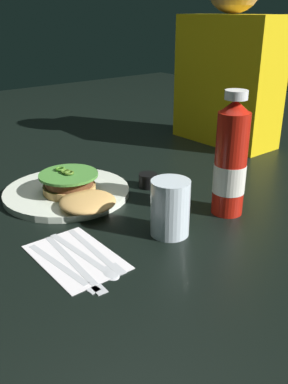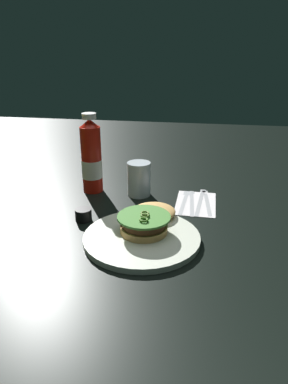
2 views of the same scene
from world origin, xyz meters
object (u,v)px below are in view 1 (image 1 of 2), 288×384
object	(u,v)px
dinner_plate	(67,192)
condiment_cup	(148,180)
napkin	(76,257)
diner_person	(229,64)
water_glass	(170,208)
ketchup_bottle	(231,162)
fork_utensil	(98,253)
burger_sandwich	(76,189)
butter_knife	(65,268)
spoon_utensil	(91,260)
steak_knife	(76,264)

from	to	relation	value
dinner_plate	condiment_cup	distance (m)	0.20
napkin	condiment_cup	bearing A→B (deg)	118.49
diner_person	water_glass	bearing A→B (deg)	-58.23
ketchup_bottle	water_glass	bearing A→B (deg)	-93.15
dinner_plate	fork_utensil	distance (m)	0.29
burger_sandwich	napkin	world-z (taller)	burger_sandwich
butter_knife	spoon_utensil	bearing A→B (deg)	83.05
condiment_cup	fork_utensil	size ratio (longest dim) A/B	0.25
condiment_cup	diner_person	world-z (taller)	diner_person
burger_sandwich	butter_knife	xyz separation A→B (m)	(0.22, -0.16, -0.03)
spoon_utensil	diner_person	distance (m)	0.86
fork_utensil	diner_person	xyz separation A→B (m)	(-0.33, 0.73, 0.25)
fork_utensil	diner_person	distance (m)	0.84
condiment_cup	butter_knife	size ratio (longest dim) A/B	0.24
ketchup_bottle	steak_knife	distance (m)	0.38
dinner_plate	steak_knife	distance (m)	0.31
burger_sandwich	condiment_cup	bearing A→B (deg)	81.23
burger_sandwich	dinner_plate	bearing A→B (deg)	172.80
steak_knife	condiment_cup	bearing A→B (deg)	120.98
butter_knife	spoon_utensil	size ratio (longest dim) A/B	0.98
dinner_plate	condiment_cup	xyz separation A→B (m)	(0.08, 0.18, 0.01)
condiment_cup	spoon_utensil	bearing A→B (deg)	-56.14
fork_utensil	butter_knife	bearing A→B (deg)	-85.90
burger_sandwich	ketchup_bottle	world-z (taller)	ketchup_bottle
ketchup_bottle	fork_utensil	world-z (taller)	ketchup_bottle
steak_knife	fork_utensil	xyz separation A→B (m)	(-0.01, 0.05, 0.00)
water_glass	napkin	distance (m)	0.20
napkin	fork_utensil	size ratio (longest dim) A/B	1.00
dinner_plate	butter_knife	size ratio (longest dim) A/B	1.51
fork_utensil	diner_person	world-z (taller)	diner_person
water_glass	diner_person	distance (m)	0.70
water_glass	diner_person	bearing A→B (deg)	121.77
butter_knife	spoon_utensil	world-z (taller)	same
dinner_plate	ketchup_bottle	xyz separation A→B (m)	(0.30, 0.22, 0.11)
fork_utensil	diner_person	bearing A→B (deg)	114.60
burger_sandwich	steak_knife	distance (m)	0.26
ketchup_bottle	diner_person	xyz separation A→B (m)	(-0.36, 0.41, 0.13)
spoon_utensil	fork_utensil	bearing A→B (deg)	116.80
steak_knife	spoon_utensil	world-z (taller)	same
napkin	diner_person	bearing A→B (deg)	112.33
ketchup_bottle	fork_utensil	distance (m)	0.33
burger_sandwich	steak_knife	xyz separation A→B (m)	(0.22, -0.14, -0.03)
butter_knife	steak_knife	bearing A→B (deg)	84.37
dinner_plate	water_glass	world-z (taller)	water_glass
ketchup_bottle	diner_person	bearing A→B (deg)	131.44
water_glass	diner_person	xyz separation A→B (m)	(-0.35, 0.57, 0.19)
burger_sandwich	water_glass	size ratio (longest dim) A/B	2.03
ketchup_bottle	diner_person	world-z (taller)	diner_person
ketchup_bottle	butter_knife	xyz separation A→B (m)	(-0.03, -0.38, -0.11)
ketchup_bottle	napkin	size ratio (longest dim) A/B	1.40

